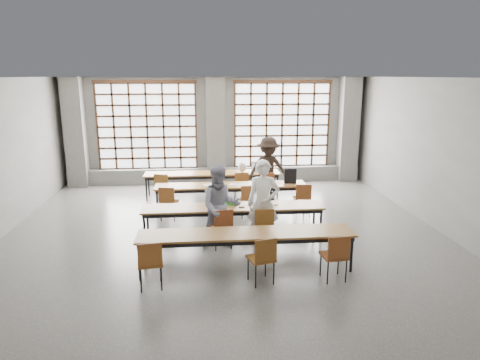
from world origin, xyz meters
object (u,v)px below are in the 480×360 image
object	(u,v)px
chair_near_mid	(263,256)
student_back	(268,169)
chair_back_mid	(241,183)
chair_near_left	(150,260)
chair_back_left	(163,185)
mouse	(276,204)
student_male	(263,203)
backpack	(290,175)
desk_row_d	(246,236)
student_female	(221,207)
green_box	(231,203)
phone	(242,207)
chair_mid_centre	(248,198)
chair_mid_left	(168,200)
red_pouch	(150,260)
desk_row_a	(212,175)
chair_front_left	(222,224)
desk_row_c	(233,209)
laptop_front	(258,201)
chair_mid_right	(303,196)
laptop_back	(257,169)
desk_row_b	(231,187)
plastic_bag	(242,167)
chair_near_right	(336,253)
chair_back_right	(268,183)
chair_front_right	(264,223)

from	to	relation	value
chair_near_mid	student_back	size ratio (longest dim) A/B	0.48
chair_back_mid	chair_near_left	size ratio (longest dim) A/B	1.00
chair_back_left	mouse	bearing A→B (deg)	-45.62
student_male	backpack	world-z (taller)	student_male
backpack	desk_row_d	bearing A→B (deg)	-108.00
chair_near_mid	student_female	xyz separation A→B (m)	(-0.64, 1.77, 0.35)
student_male	green_box	xyz separation A→B (m)	(-0.65, 0.58, -0.15)
phone	mouse	bearing A→B (deg)	5.93
desk_row_d	chair_mid_centre	size ratio (longest dim) A/B	4.55
chair_mid_left	chair_mid_centre	xyz separation A→B (m)	(2.02, -0.00, 0.00)
desk_row_d	red_pouch	size ratio (longest dim) A/B	20.00
desk_row_a	red_pouch	bearing A→B (deg)	-102.28
chair_mid_left	student_female	world-z (taller)	student_female
red_pouch	chair_front_left	bearing A→B (deg)	50.31
chair_back_mid	phone	world-z (taller)	chair_back_mid
desk_row_c	backpack	size ratio (longest dim) A/B	10.00
chair_near_left	chair_back_mid	bearing A→B (deg)	68.26
laptop_front	backpack	bearing A→B (deg)	59.40
phone	chair_mid_right	bearing A→B (deg)	39.36
green_box	phone	world-z (taller)	green_box
chair_mid_right	chair_back_left	bearing A→B (deg)	158.05
chair_near_left	student_male	distance (m)	2.83
laptop_back	green_box	size ratio (longest dim) A/B	1.64
desk_row_b	chair_back_mid	world-z (taller)	chair_back_mid
plastic_bag	desk_row_a	bearing A→B (deg)	-176.82
chair_near_right	mouse	bearing A→B (deg)	106.67
chair_mid_centre	student_female	size ratio (longest dim) A/B	0.50
chair_mid_right	student_back	bearing A→B (deg)	111.91
desk_row_c	student_female	world-z (taller)	student_female
chair_mid_centre	chair_mid_right	distance (m)	1.39
chair_mid_left	chair_back_right	bearing A→B (deg)	28.28
chair_near_mid	laptop_front	size ratio (longest dim) A/B	1.91
desk_row_c	student_male	distance (m)	0.82
desk_row_c	phone	distance (m)	0.22
desk_row_b	desk_row_a	bearing A→B (deg)	106.96
chair_back_mid	chair_mid_left	bearing A→B (deg)	-143.22
chair_mid_right	student_male	size ratio (longest dim) A/B	0.47
student_female	backpack	distance (m)	3.17
laptop_back	chair_back_mid	bearing A→B (deg)	-127.02
red_pouch	chair_mid_left	bearing A→B (deg)	89.15
chair_mid_left	mouse	bearing A→B (deg)	-27.97
chair_back_right	phone	bearing A→B (deg)	-109.79
green_box	red_pouch	distance (m)	2.76
chair_near_right	student_back	size ratio (longest dim) A/B	0.48
chair_back_left	chair_front_right	world-z (taller)	same
chair_back_mid	chair_front_left	distance (m)	3.47
laptop_front	laptop_back	bearing A→B (deg)	83.00
desk_row_c	chair_mid_left	distance (m)	2.01
desk_row_a	chair_front_left	xyz separation A→B (m)	(0.08, -4.03, -0.13)
chair_near_right	desk_row_d	bearing A→B (deg)	157.36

